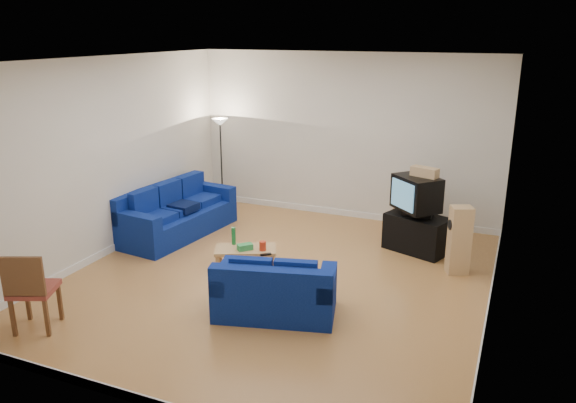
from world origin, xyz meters
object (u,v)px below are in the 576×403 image
at_px(sofa_loveseat, 275,294).
at_px(television, 416,193).
at_px(coffee_table, 246,251).
at_px(tv_stand, 417,233).
at_px(sofa_three_seat, 175,216).

distance_m(sofa_loveseat, television, 3.27).
bearing_deg(sofa_loveseat, coffee_table, 116.57).
height_order(coffee_table, tv_stand, tv_stand).
bearing_deg(television, sofa_loveseat, -69.78).
bearing_deg(coffee_table, sofa_loveseat, -48.90).
bearing_deg(television, coffee_table, -99.24).
xyz_separation_m(sofa_loveseat, coffee_table, (-1.03, 1.18, -0.00)).
relative_size(sofa_loveseat, coffee_table, 1.64).
bearing_deg(tv_stand, coffee_table, -122.29).
bearing_deg(sofa_loveseat, television, 52.76).
bearing_deg(sofa_loveseat, sofa_three_seat, 130.15).
height_order(sofa_loveseat, television, television).
distance_m(sofa_three_seat, television, 4.31).
bearing_deg(sofa_three_seat, television, 108.44).
xyz_separation_m(coffee_table, tv_stand, (2.32, 1.78, 0.02)).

